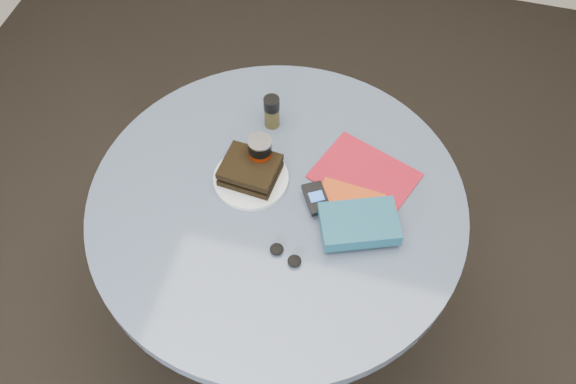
% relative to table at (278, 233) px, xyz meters
% --- Properties ---
extents(ground, '(4.00, 4.00, 0.00)m').
position_rel_table_xyz_m(ground, '(0.00, 0.00, -0.59)').
color(ground, black).
rests_on(ground, ground).
extents(table, '(1.00, 1.00, 0.75)m').
position_rel_table_xyz_m(table, '(0.00, 0.00, 0.00)').
color(table, black).
rests_on(table, ground).
extents(plate, '(0.25, 0.25, 0.01)m').
position_rel_table_xyz_m(plate, '(-0.08, 0.05, 0.17)').
color(plate, silver).
rests_on(plate, table).
extents(sandwich, '(0.16, 0.13, 0.05)m').
position_rel_table_xyz_m(sandwich, '(-0.09, 0.05, 0.20)').
color(sandwich, black).
rests_on(sandwich, plate).
extents(soda_can, '(0.07, 0.07, 0.12)m').
position_rel_table_xyz_m(soda_can, '(-0.07, 0.09, 0.22)').
color(soda_can, '#631804').
rests_on(soda_can, table).
extents(pepper_grinder, '(0.06, 0.06, 0.10)m').
position_rel_table_xyz_m(pepper_grinder, '(-0.08, 0.25, 0.22)').
color(pepper_grinder, '#413B1B').
rests_on(pepper_grinder, table).
extents(magazine, '(0.31, 0.27, 0.00)m').
position_rel_table_xyz_m(magazine, '(0.21, 0.14, 0.17)').
color(magazine, maroon).
rests_on(magazine, table).
extents(red_book, '(0.18, 0.13, 0.01)m').
position_rel_table_xyz_m(red_book, '(0.19, 0.03, 0.17)').
color(red_book, '#A8360D').
rests_on(red_book, magazine).
extents(novel, '(0.23, 0.19, 0.04)m').
position_rel_table_xyz_m(novel, '(0.22, -0.04, 0.20)').
color(novel, navy).
rests_on(novel, red_book).
extents(mp3_player, '(0.09, 0.11, 0.02)m').
position_rel_table_xyz_m(mp3_player, '(0.10, 0.02, 0.19)').
color(mp3_player, black).
rests_on(mp3_player, red_book).
extents(headphones, '(0.10, 0.07, 0.02)m').
position_rel_table_xyz_m(headphones, '(0.07, -0.16, 0.17)').
color(headphones, black).
rests_on(headphones, table).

